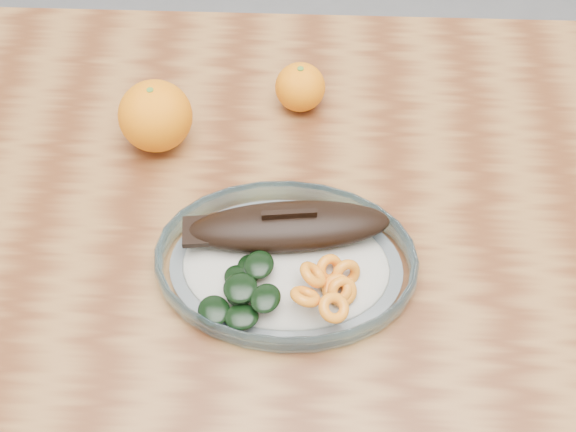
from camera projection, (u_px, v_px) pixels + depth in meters
The scene contains 4 objects.
dining_table at pixel (306, 281), 0.91m from camera, with size 1.20×0.80×0.75m.
plated_meal at pixel (286, 260), 0.79m from camera, with size 0.53×0.53×0.08m.
orange_left at pixel (155, 116), 0.88m from camera, with size 0.09×0.09×0.09m, color #FF6905.
orange_right at pixel (300, 87), 0.93m from camera, with size 0.06×0.06×0.06m, color #FF6905.
Camera 1 is at (-0.01, -0.47, 1.43)m, focal length 45.00 mm.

